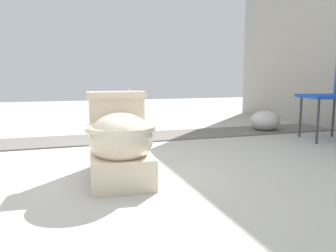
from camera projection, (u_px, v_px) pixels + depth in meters
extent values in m
plane|color=#A8A59E|center=(86.00, 180.00, 1.91)|extent=(14.00, 14.00, 0.00)
cube|color=#605B56|center=(128.00, 137.00, 3.25)|extent=(0.56, 8.00, 0.01)
cube|color=beige|center=(120.00, 164.00, 1.94)|extent=(0.63, 0.39, 0.17)
ellipsoid|color=beige|center=(121.00, 138.00, 1.82)|extent=(0.47, 0.40, 0.28)
cylinder|color=beige|center=(121.00, 128.00, 1.81)|extent=(0.42, 0.42, 0.03)
cube|color=beige|center=(117.00, 120.00, 2.11)|extent=(0.21, 0.35, 0.30)
cube|color=beige|center=(116.00, 94.00, 2.09)|extent=(0.24, 0.38, 0.04)
cylinder|color=silver|center=(128.00, 90.00, 2.10)|extent=(0.02, 0.02, 0.01)
cube|color=#1947B2|center=(328.00, 96.00, 3.09)|extent=(0.54, 0.54, 0.03)
cylinder|color=#38383D|center=(318.00, 122.00, 2.94)|extent=(0.02, 0.02, 0.40)
cylinder|color=#38383D|center=(300.00, 117.00, 3.28)|extent=(0.02, 0.02, 0.40)
cylinder|color=#38383D|center=(333.00, 117.00, 3.30)|extent=(0.02, 0.02, 0.40)
ellipsoid|color=#B7B2AD|center=(265.00, 121.00, 3.68)|extent=(0.42, 0.42, 0.23)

